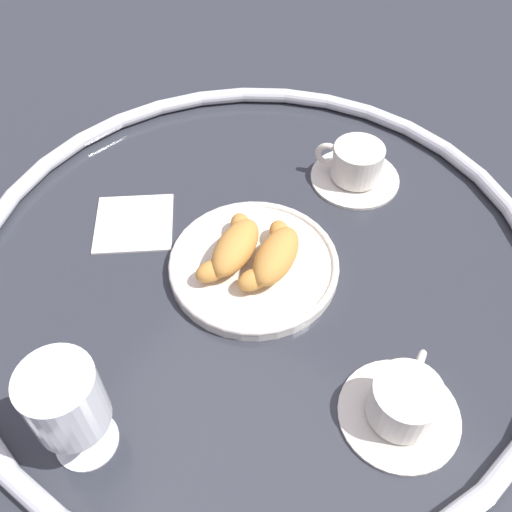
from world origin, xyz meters
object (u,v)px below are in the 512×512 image
(coffee_cup_far, at_px, (403,404))
(juice_glass_left, at_px, (65,402))
(croissant_large, at_px, (274,255))
(pastry_plate, at_px, (256,266))
(coffee_cup_near, at_px, (356,166))
(folded_napkin, at_px, (134,222))
(croissant_small, at_px, (233,247))

(coffee_cup_far, bearing_deg, juice_glass_left, 125.38)
(croissant_large, bearing_deg, juice_glass_left, 168.51)
(pastry_plate, height_order, coffee_cup_far, coffee_cup_far)
(coffee_cup_near, bearing_deg, folded_napkin, 136.42)
(pastry_plate, xyz_separation_m, croissant_large, (0.01, -0.02, 0.03))
(pastry_plate, bearing_deg, croissant_small, 104.97)
(folded_napkin, bearing_deg, croissant_small, -87.79)
(pastry_plate, bearing_deg, juice_glass_left, 172.61)
(juice_glass_left, bearing_deg, croissant_large, -11.49)
(folded_napkin, bearing_deg, coffee_cup_far, -100.78)
(croissant_large, relative_size, croissant_small, 1.00)
(croissant_small, relative_size, coffee_cup_near, 1.00)
(pastry_plate, height_order, juice_glass_left, juice_glass_left)
(coffee_cup_near, distance_m, juice_glass_left, 0.54)
(croissant_small, distance_m, coffee_cup_near, 0.25)
(pastry_plate, xyz_separation_m, folded_napkin, (-0.01, 0.19, -0.01))
(croissant_small, bearing_deg, juice_glass_left, 178.25)
(croissant_small, xyz_separation_m, coffee_cup_near, (0.24, -0.07, -0.01))
(juice_glass_left, bearing_deg, croissant_small, -1.75)
(juice_glass_left, height_order, folded_napkin, juice_glass_left)
(folded_napkin, bearing_deg, pastry_plate, -85.80)
(croissant_small, distance_m, folded_napkin, 0.17)
(pastry_plate, xyz_separation_m, coffee_cup_far, (-0.10, -0.24, 0.02))
(pastry_plate, height_order, croissant_large, croissant_large)
(coffee_cup_near, height_order, coffee_cup_far, same)
(croissant_large, bearing_deg, coffee_cup_far, -115.64)
(croissant_large, distance_m, juice_glass_left, 0.31)
(pastry_plate, xyz_separation_m, coffee_cup_near, (0.23, -0.04, 0.02))
(pastry_plate, bearing_deg, coffee_cup_near, -9.69)
(coffee_cup_far, bearing_deg, croissant_small, 71.73)
(croissant_small, distance_m, juice_glass_left, 0.29)
(pastry_plate, xyz_separation_m, croissant_small, (-0.01, 0.03, 0.03))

